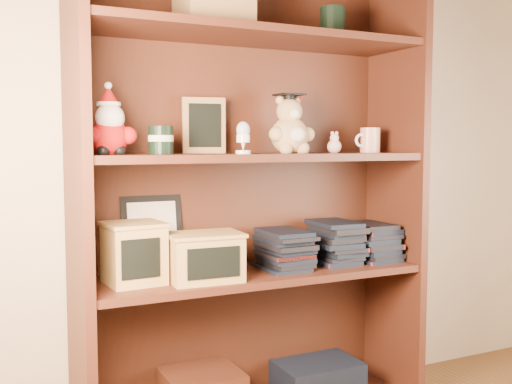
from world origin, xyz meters
TOP-DOWN VIEW (x-y plane):
  - bookcase at (-0.02, 1.36)m, footprint 1.20×0.35m
  - shelf_lower at (-0.02, 1.30)m, footprint 1.14×0.33m
  - shelf_upper at (-0.02, 1.30)m, footprint 1.14×0.33m
  - santa_plush at (-0.51, 1.30)m, footprint 0.16×0.11m
  - teachers_tin at (-0.35, 1.30)m, footprint 0.08×0.08m
  - chalkboard_plaque at (-0.16, 1.42)m, footprint 0.15×0.09m
  - egg_cup at (-0.10, 1.23)m, footprint 0.05×0.05m
  - grad_teddy_bear at (0.11, 1.30)m, footprint 0.17×0.15m
  - pink_figurine at (0.29, 1.30)m, footprint 0.05×0.05m
  - teacher_mug at (0.45, 1.30)m, footprint 0.10×0.07m
  - certificate_frame at (-0.34, 1.44)m, footprint 0.21×0.05m
  - treats_box at (-0.44, 1.30)m, footprint 0.19×0.19m
  - pencils_box at (-0.23, 1.24)m, footprint 0.24×0.18m
  - book_stack_left at (0.09, 1.30)m, footprint 0.14×0.20m
  - book_stack_mid at (0.30, 1.30)m, footprint 0.14×0.20m
  - book_stack_right at (0.46, 1.30)m, footprint 0.14×0.20m

SIDE VIEW (x-z plane):
  - shelf_lower at x=-0.02m, z-range 0.53..0.55m
  - book_stack_right at x=0.46m, z-range 0.55..0.68m
  - book_stack_left at x=0.09m, z-range 0.55..0.69m
  - book_stack_mid at x=0.30m, z-range 0.55..0.69m
  - pencils_box at x=-0.23m, z-range 0.55..0.70m
  - treats_box at x=-0.44m, z-range 0.55..0.74m
  - certificate_frame at x=-0.34m, z-range 0.55..0.81m
  - bookcase at x=-0.02m, z-range -0.02..1.58m
  - shelf_upper at x=-0.02m, z-range 0.93..0.95m
  - pink_figurine at x=0.29m, z-range 0.94..1.02m
  - teachers_tin at x=-0.35m, z-range 0.95..1.04m
  - teacher_mug at x=0.45m, z-range 0.95..1.04m
  - egg_cup at x=-0.10m, z-range 0.95..1.06m
  - grad_teddy_bear at x=0.11m, z-range 0.92..1.13m
  - santa_plush at x=-0.51m, z-range 0.92..1.14m
  - chalkboard_plaque at x=-0.16m, z-range 0.95..1.14m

